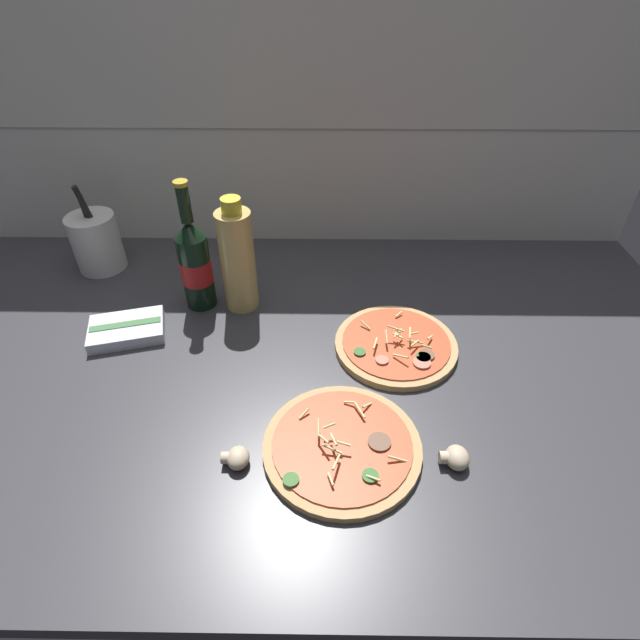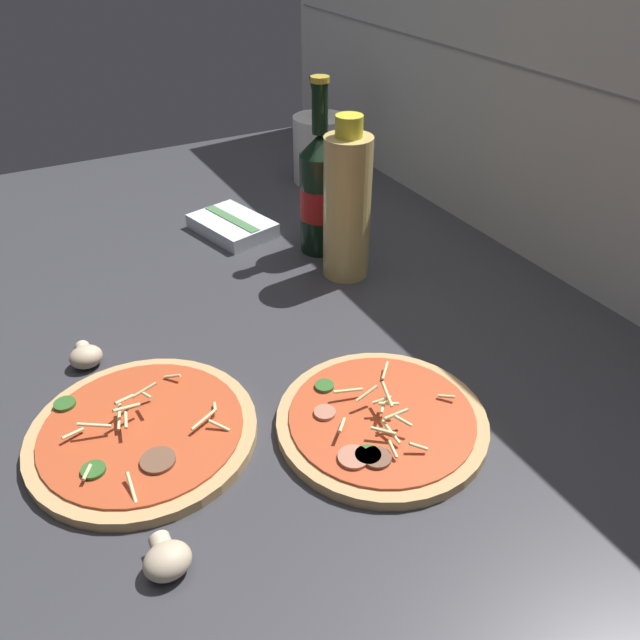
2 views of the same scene
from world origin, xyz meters
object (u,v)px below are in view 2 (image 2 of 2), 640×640
at_px(pizza_far, 381,421).
at_px(oil_bottle, 347,206).
at_px(mushroom_left, 167,559).
at_px(mushroom_right, 86,356).
at_px(utensil_crock, 320,149).
at_px(beer_bottle, 320,192).
at_px(dish_towel, 232,226).
at_px(pizza_near, 143,432).

bearing_deg(pizza_far, oil_bottle, 156.41).
relative_size(mushroom_left, mushroom_right, 1.06).
bearing_deg(pizza_far, utensil_crock, 157.06).
relative_size(beer_bottle, mushroom_right, 6.52).
distance_m(oil_bottle, mushroom_right, 0.41).
bearing_deg(mushroom_right, mushroom_left, 0.72).
height_order(beer_bottle, mushroom_left, beer_bottle).
bearing_deg(beer_bottle, pizza_far, -19.12).
distance_m(oil_bottle, utensil_crock, 0.38).
height_order(pizza_far, oil_bottle, oil_bottle).
bearing_deg(mushroom_left, mushroom_right, -179.28).
height_order(pizza_far, mushroom_left, pizza_far).
bearing_deg(mushroom_right, pizza_far, 44.73).
xyz_separation_m(pizza_far, mushroom_right, (-0.26, -0.26, 0.01)).
xyz_separation_m(beer_bottle, utensil_crock, (-0.26, 0.14, -0.03)).
bearing_deg(dish_towel, oil_bottle, 25.44).
bearing_deg(mushroom_right, pizza_near, 9.94).
distance_m(beer_bottle, utensil_crock, 0.30).
relative_size(pizza_far, beer_bottle, 0.85).
xyz_separation_m(pizza_far, oil_bottle, (-0.31, 0.13, 0.10)).
height_order(beer_bottle, oil_bottle, beer_bottle).
height_order(pizza_far, dish_towel, pizza_far).
bearing_deg(dish_towel, pizza_far, -3.72).
bearing_deg(mushroom_left, pizza_far, 103.20).
bearing_deg(beer_bottle, mushroom_left, -40.88).
height_order(pizza_far, mushroom_right, pizza_far).
height_order(pizza_far, utensil_crock, utensil_crock).
relative_size(pizza_far, mushroom_right, 5.54).
distance_m(pizza_near, mushroom_left, 0.17).
bearing_deg(utensil_crock, mushroom_left, -36.78).
bearing_deg(mushroom_right, oil_bottle, 96.48).
relative_size(oil_bottle, utensil_crock, 1.16).
xyz_separation_m(oil_bottle, mushroom_left, (0.37, -0.39, -0.10)).
distance_m(pizza_far, utensil_crock, 0.71).
bearing_deg(dish_towel, mushroom_right, -48.94).
xyz_separation_m(mushroom_left, utensil_crock, (-0.71, 0.53, 0.05)).
height_order(pizza_near, mushroom_left, pizza_near).
xyz_separation_m(pizza_near, beer_bottle, (-0.29, 0.37, 0.09)).
bearing_deg(pizza_near, mushroom_right, -170.06).
height_order(pizza_far, beer_bottle, beer_bottle).
distance_m(beer_bottle, dish_towel, 0.18).
distance_m(pizza_near, beer_bottle, 0.48).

